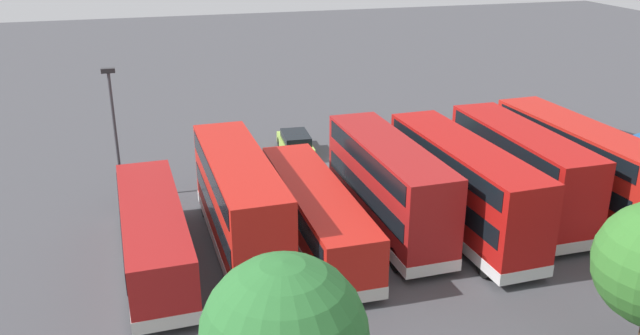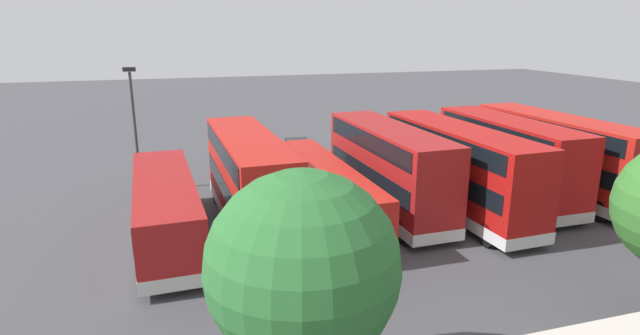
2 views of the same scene
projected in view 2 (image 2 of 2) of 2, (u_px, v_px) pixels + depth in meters
ground_plane at (333, 170)px, 34.79m from camera, size 140.00×140.00×0.00m
bus_double_decker_near_end at (557, 153)px, 29.19m from camera, size 3.11×11.63×4.55m
bus_double_decker_second at (507, 157)px, 28.33m from camera, size 2.72×10.46×4.55m
bus_double_decker_third at (457, 167)px, 26.24m from camera, size 3.06×11.50×4.55m
bus_double_decker_fourth at (388, 167)px, 26.28m from camera, size 2.89×10.57×4.55m
bus_single_deck_fifth at (322, 191)px, 25.04m from camera, size 2.75×12.03×2.95m
bus_double_decker_sixth at (249, 179)px, 24.26m from camera, size 2.93×11.04×4.55m
bus_single_deck_seventh at (165, 207)px, 22.83m from camera, size 3.05×11.30×2.95m
box_truck_blue at (637, 159)px, 30.85m from camera, size 4.71×7.91×3.20m
car_hatchback_silver at (299, 150)px, 37.39m from camera, size 2.05×4.46×1.43m
lamp_post_tall at (134, 119)px, 29.28m from camera, size 0.70×0.30×7.28m
tree_rightmost at (303, 267)px, 11.68m from camera, size 4.58×4.58×6.42m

